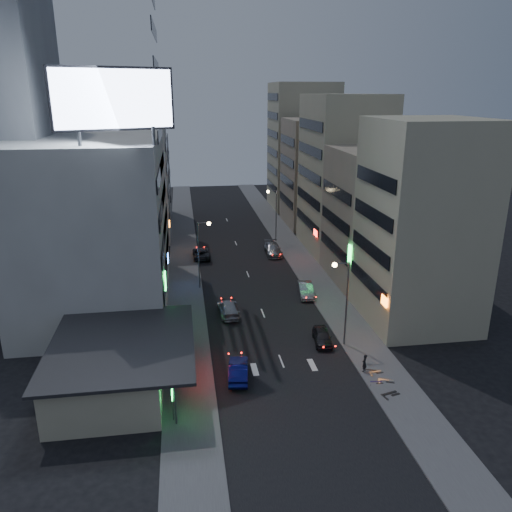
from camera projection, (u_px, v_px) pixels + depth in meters
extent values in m
plane|color=black|center=(291.00, 387.00, 39.53)|extent=(180.00, 180.00, 0.00)
cube|color=#4C4C4F|center=(185.00, 267.00, 66.56)|extent=(4.00, 120.00, 0.12)
cube|color=#4C4C4F|center=(301.00, 261.00, 68.81)|extent=(4.00, 120.00, 0.12)
cube|color=#ADA688|center=(111.00, 367.00, 38.87)|extent=(8.00, 12.00, 3.60)
cube|color=black|center=(122.00, 344.00, 38.40)|extent=(11.00, 13.00, 0.25)
cube|color=black|center=(176.00, 348.00, 39.18)|extent=(0.12, 4.00, 0.90)
cube|color=#FF1E14|center=(177.00, 348.00, 39.19)|extent=(0.04, 3.70, 0.70)
cube|color=beige|center=(97.00, 223.00, 53.11)|extent=(14.00, 24.00, 18.00)
cube|color=gray|center=(5.00, 145.00, 52.16)|extent=(10.00, 14.00, 34.00)
cube|color=#ADA688|center=(421.00, 225.00, 48.37)|extent=(10.00, 11.00, 20.00)
cube|color=tan|center=(380.00, 217.00, 59.87)|extent=(11.00, 12.00, 16.00)
cube|color=#ADA688|center=(343.00, 175.00, 71.07)|extent=(10.00, 14.00, 22.00)
cube|color=beige|center=(131.00, 176.00, 76.49)|extent=(11.00, 10.00, 20.00)
cube|color=gray|center=(136.00, 178.00, 89.41)|extent=(12.00, 10.00, 15.00)
cube|color=tan|center=(318.00, 173.00, 85.86)|extent=(11.00, 12.00, 18.00)
cube|color=#ADA688|center=(302.00, 147.00, 98.14)|extent=(12.00, 12.00, 24.00)
cylinder|color=#595B60|center=(79.00, 137.00, 40.81)|extent=(0.30, 0.30, 1.50)
cylinder|color=#595B60|center=(154.00, 136.00, 41.65)|extent=(0.30, 0.30, 1.50)
cube|color=black|center=(114.00, 99.00, 40.30)|extent=(9.52, 3.75, 5.00)
cube|color=#B0C2EB|center=(114.00, 99.00, 40.12)|extent=(9.04, 3.34, 4.60)
cylinder|color=#595B60|center=(347.00, 304.00, 44.76)|extent=(0.16, 0.16, 8.00)
cylinder|color=#595B60|center=(341.00, 263.00, 43.44)|extent=(1.40, 0.10, 0.10)
sphere|color=#FFD88C|center=(335.00, 265.00, 43.39)|extent=(0.44, 0.44, 0.44)
cylinder|color=#595B60|center=(199.00, 256.00, 58.02)|extent=(0.16, 0.16, 8.00)
cylinder|color=#595B60|center=(204.00, 223.00, 56.90)|extent=(1.40, 0.10, 0.10)
sphere|color=#FFD88C|center=(209.00, 224.00, 57.01)|extent=(0.44, 0.44, 0.44)
cylinder|color=#595B60|center=(276.00, 216.00, 76.70)|extent=(0.16, 0.16, 8.00)
cylinder|color=#595B60|center=(272.00, 191.00, 75.38)|extent=(1.40, 0.10, 0.10)
sphere|color=#FFD88C|center=(268.00, 192.00, 75.33)|extent=(0.44, 0.44, 0.44)
imported|color=#25252A|center=(322.00, 336.00, 46.24)|extent=(2.02, 4.03, 1.32)
imported|color=#A2A3AA|center=(305.00, 290.00, 57.04)|extent=(2.03, 4.61, 1.47)
imported|color=#2B2B30|center=(201.00, 253.00, 70.04)|extent=(2.35, 4.98, 1.38)
imported|color=#93979B|center=(273.00, 249.00, 71.55)|extent=(2.33, 5.45, 1.56)
imported|color=navy|center=(238.00, 370.00, 40.57)|extent=(2.09, 4.55, 1.44)
imported|color=#9EA1A6|center=(229.00, 308.00, 52.12)|extent=(2.16, 4.94, 1.41)
imported|color=black|center=(364.00, 363.00, 41.29)|extent=(0.65, 0.65, 1.52)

